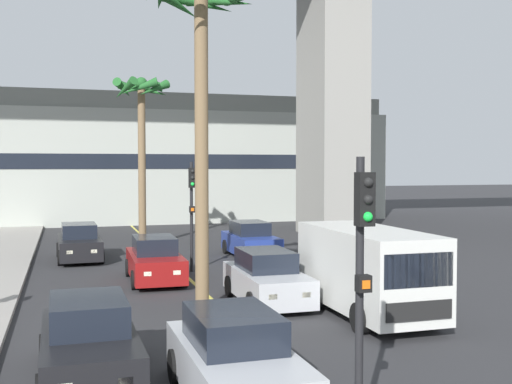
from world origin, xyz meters
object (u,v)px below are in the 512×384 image
Objects in this scene: palm_tree_near_median at (142,112)px; palm_tree_mid_median at (201,35)px; traffic_light_median_near at (362,261)px; traffic_light_median_far at (192,201)px; car_queue_front at (89,343)px; car_queue_fourth at (267,279)px; delivery_van at (367,269)px; car_queue_third at (250,240)px; car_queue_second at (79,243)px; car_queue_sixth at (235,361)px; car_queue_fifth at (155,261)px.

palm_tree_near_median is 14.58m from palm_tree_mid_median.
traffic_light_median_near is 1.00× the size of traffic_light_median_far.
car_queue_front is 0.98× the size of traffic_light_median_near.
car_queue_fourth is 3.19m from delivery_van.
traffic_light_median_far is 8.27m from palm_tree_mid_median.
traffic_light_median_near is 15.40m from traffic_light_median_far.
delivery_van is at bearing -69.09° from traffic_light_median_far.
traffic_light_median_far is (-3.16, 8.28, 1.43)m from delivery_van.
car_queue_third is 12.75m from palm_tree_mid_median.
car_queue_second is 1.01× the size of car_queue_sixth.
car_queue_sixth is 0.98× the size of traffic_light_median_near.
car_queue_front is 12.26m from traffic_light_median_far.
palm_tree_near_median is (3.10, 3.56, 5.99)m from car_queue_second.
car_queue_front is at bearing -123.83° from palm_tree_mid_median.
palm_tree_near_median reaches higher than traffic_light_median_near.
palm_tree_mid_median is at bearing 56.17° from car_queue_front.
traffic_light_median_far is at bearing -47.32° from car_queue_second.
delivery_van is 1.25× the size of traffic_light_median_far.
car_queue_front and car_queue_fifth have the same top height.
car_queue_sixth is at bearing -97.95° from traffic_light_median_far.
car_queue_fifth is at bearing 121.19° from car_queue_fourth.
traffic_light_median_near reaches higher than car_queue_front.
car_queue_third and car_queue_sixth have the same top height.
car_queue_fifth is at bearing 94.36° from traffic_light_median_near.
car_queue_sixth is at bearing 119.89° from traffic_light_median_near.
palm_tree_mid_median is at bearing 158.19° from delivery_van.
palm_tree_mid_median is (-2.09, -0.67, 6.87)m from car_queue_fourth.
palm_tree_mid_median is (-0.47, 8.79, 4.88)m from traffic_light_median_near.
car_queue_fourth is 0.45× the size of palm_tree_mid_median.
car_queue_fifth is at bearing 96.63° from palm_tree_mid_median.
palm_tree_near_median reaches higher than car_queue_sixth.
car_queue_third is 8.71m from palm_tree_near_median.
car_queue_fourth is at bearing 17.76° from palm_tree_mid_median.
car_queue_fourth is at bearing -103.51° from car_queue_third.
car_queue_front is 1.00× the size of car_queue_fourth.
car_queue_sixth is 0.49× the size of palm_tree_near_median.
palm_tree_near_median is (0.90, 21.11, 5.99)m from car_queue_sixth.
palm_tree_near_median is at bearing 98.25° from car_queue_fourth.
palm_tree_mid_median reaches higher than car_queue_second.
car_queue_fourth is at bearing 68.07° from car_queue_sixth.
car_queue_third is 0.98× the size of traffic_light_median_near.
car_queue_third is 0.44× the size of palm_tree_mid_median.
car_queue_fifth is (-2.69, 4.44, 0.00)m from car_queue_fourth.
traffic_light_median_far is (0.56, 15.39, 0.00)m from traffic_light_median_near.
car_queue_fourth is 6.35m from traffic_light_median_far.
palm_tree_mid_median reaches higher than traffic_light_median_far.
car_queue_front and car_queue_second have the same top height.
palm_tree_mid_median reaches higher than car_queue_sixth.
car_queue_fourth is 0.98× the size of traffic_light_median_near.
car_queue_fourth is 7.79m from car_queue_sixth.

